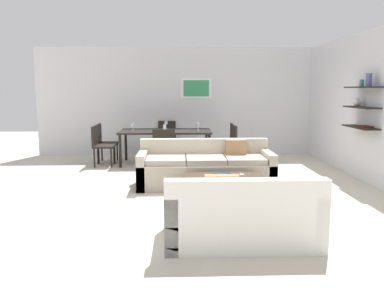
{
  "coord_description": "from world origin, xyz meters",
  "views": [
    {
      "loc": [
        -0.34,
        -6.11,
        1.66
      ],
      "look_at": [
        -0.13,
        0.2,
        0.75
      ],
      "focal_mm": 35.46,
      "sensor_mm": 36.0,
      "label": 1
    }
  ],
  "objects_px": {
    "dining_chair_left_near": "(100,143)",
    "wine_glass_right_far": "(198,125)",
    "wine_glass_left_near": "(132,127)",
    "wine_glass_right_near": "(198,126)",
    "decorative_bowl": "(223,177)",
    "wine_glass_left_far": "(133,125)",
    "coffee_table": "(226,192)",
    "candle_jar": "(242,176)",
    "dining_chair_right_near": "(230,142)",
    "wine_glass_head": "(166,123)",
    "dining_chair_left_far": "(104,140)",
    "dining_table": "(165,133)",
    "loveseat_white": "(240,215)",
    "dining_chair_head": "(167,136)",
    "apple_on_coffee_table": "(213,178)",
    "wine_glass_foot": "(165,127)",
    "dining_chair_foot": "(164,147)",
    "sofa_beige": "(206,169)",
    "dining_chair_right_far": "(227,140)"
  },
  "relations": [
    {
      "from": "dining_chair_foot",
      "to": "dining_chair_head",
      "type": "bearing_deg",
      "value": 90.0
    },
    {
      "from": "loveseat_white",
      "to": "dining_chair_right_near",
      "type": "distance_m",
      "value": 4.28
    },
    {
      "from": "dining_chair_left_far",
      "to": "wine_glass_right_far",
      "type": "bearing_deg",
      "value": -2.67
    },
    {
      "from": "apple_on_coffee_table",
      "to": "wine_glass_left_near",
      "type": "relative_size",
      "value": 0.53
    },
    {
      "from": "wine_glass_head",
      "to": "wine_glass_left_far",
      "type": "distance_m",
      "value": 0.8
    },
    {
      "from": "apple_on_coffee_table",
      "to": "wine_glass_foot",
      "type": "distance_m",
      "value": 2.93
    },
    {
      "from": "wine_glass_left_far",
      "to": "wine_glass_foot",
      "type": "bearing_deg",
      "value": -37.29
    },
    {
      "from": "coffee_table",
      "to": "dining_chair_right_far",
      "type": "bearing_deg",
      "value": 82.51
    },
    {
      "from": "decorative_bowl",
      "to": "wine_glass_right_far",
      "type": "relative_size",
      "value": 2.03
    },
    {
      "from": "decorative_bowl",
      "to": "candle_jar",
      "type": "height_order",
      "value": "decorative_bowl"
    },
    {
      "from": "wine_glass_left_near",
      "to": "wine_glass_foot",
      "type": "height_order",
      "value": "wine_glass_foot"
    },
    {
      "from": "decorative_bowl",
      "to": "wine_glass_right_near",
      "type": "bearing_deg",
      "value": 93.76
    },
    {
      "from": "wine_glass_right_far",
      "to": "dining_table",
      "type": "bearing_deg",
      "value": -170.5
    },
    {
      "from": "dining_chair_head",
      "to": "wine_glass_left_far",
      "type": "bearing_deg",
      "value": -133.25
    },
    {
      "from": "dining_chair_foot",
      "to": "wine_glass_left_far",
      "type": "xyz_separation_m",
      "value": [
        -0.73,
        1.03,
        0.36
      ]
    },
    {
      "from": "coffee_table",
      "to": "wine_glass_left_far",
      "type": "distance_m",
      "value": 3.74
    },
    {
      "from": "decorative_bowl",
      "to": "dining_chair_left_far",
      "type": "xyz_separation_m",
      "value": [
        -2.35,
        3.4,
        0.09
      ]
    },
    {
      "from": "candle_jar",
      "to": "wine_glass_right_near",
      "type": "distance_m",
      "value": 3.05
    },
    {
      "from": "dining_chair_foot",
      "to": "wine_glass_left_near",
      "type": "xyz_separation_m",
      "value": [
        -0.73,
        0.78,
        0.35
      ]
    },
    {
      "from": "dining_chair_right_near",
      "to": "dining_chair_left_near",
      "type": "bearing_deg",
      "value": 180.0
    },
    {
      "from": "loveseat_white",
      "to": "wine_glass_head",
      "type": "bearing_deg",
      "value": 101.25
    },
    {
      "from": "dining_chair_right_far",
      "to": "wine_glass_head",
      "type": "bearing_deg",
      "value": 171.48
    },
    {
      "from": "decorative_bowl",
      "to": "wine_glass_left_far",
      "type": "height_order",
      "value": "wine_glass_left_far"
    },
    {
      "from": "dining_chair_left_far",
      "to": "wine_glass_left_near",
      "type": "distance_m",
      "value": 0.84
    },
    {
      "from": "dining_chair_left_near",
      "to": "wine_glass_right_far",
      "type": "distance_m",
      "value": 2.21
    },
    {
      "from": "candle_jar",
      "to": "dining_chair_right_near",
      "type": "xyz_separation_m",
      "value": [
        0.21,
        2.88,
        0.09
      ]
    },
    {
      "from": "wine_glass_right_far",
      "to": "wine_glass_left_near",
      "type": "height_order",
      "value": "wine_glass_right_far"
    },
    {
      "from": "loveseat_white",
      "to": "dining_chair_foot",
      "type": "bearing_deg",
      "value": 105.28
    },
    {
      "from": "coffee_table",
      "to": "wine_glass_right_far",
      "type": "xyz_separation_m",
      "value": [
        -0.25,
        3.26,
        0.67
      ]
    },
    {
      "from": "wine_glass_left_near",
      "to": "wine_glass_right_near",
      "type": "bearing_deg",
      "value": 0.0
    },
    {
      "from": "coffee_table",
      "to": "loveseat_white",
      "type": "bearing_deg",
      "value": -90.07
    },
    {
      "from": "sofa_beige",
      "to": "dining_chair_right_far",
      "type": "height_order",
      "value": "dining_chair_right_far"
    },
    {
      "from": "wine_glass_head",
      "to": "dining_chair_left_far",
      "type": "bearing_deg",
      "value": -171.48
    },
    {
      "from": "wine_glass_foot",
      "to": "dining_chair_right_far",
      "type": "bearing_deg",
      "value": 24.89
    },
    {
      "from": "apple_on_coffee_table",
      "to": "dining_table",
      "type": "xyz_separation_m",
      "value": [
        -0.79,
        3.22,
        0.27
      ]
    },
    {
      "from": "dining_chair_foot",
      "to": "wine_glass_foot",
      "type": "distance_m",
      "value": 0.59
    },
    {
      "from": "coffee_table",
      "to": "wine_glass_left_near",
      "type": "xyz_separation_m",
      "value": [
        -1.71,
        3.01,
        0.66
      ]
    },
    {
      "from": "dining_chair_right_near",
      "to": "wine_glass_head",
      "type": "distance_m",
      "value": 1.61
    },
    {
      "from": "sofa_beige",
      "to": "dining_table",
      "type": "height_order",
      "value": "sofa_beige"
    },
    {
      "from": "dining_chair_foot",
      "to": "wine_glass_foot",
      "type": "bearing_deg",
      "value": 90.0
    },
    {
      "from": "dining_chair_right_near",
      "to": "wine_glass_right_near",
      "type": "bearing_deg",
      "value": 171.68
    },
    {
      "from": "dining_chair_foot",
      "to": "wine_glass_right_far",
      "type": "bearing_deg",
      "value": 54.42
    },
    {
      "from": "apple_on_coffee_table",
      "to": "dining_chair_right_far",
      "type": "height_order",
      "value": "dining_chair_right_far"
    },
    {
      "from": "coffee_table",
      "to": "wine_glass_right_far",
      "type": "distance_m",
      "value": 3.34
    },
    {
      "from": "dining_chair_right_near",
      "to": "wine_glass_right_near",
      "type": "height_order",
      "value": "wine_glass_right_near"
    },
    {
      "from": "coffee_table",
      "to": "wine_glass_right_far",
      "type": "bearing_deg",
      "value": 94.31
    },
    {
      "from": "dining_table",
      "to": "decorative_bowl",
      "type": "bearing_deg",
      "value": -73.59
    },
    {
      "from": "loveseat_white",
      "to": "dining_chair_foot",
      "type": "relative_size",
      "value": 1.87
    },
    {
      "from": "dining_table",
      "to": "dining_chair_left_near",
      "type": "height_order",
      "value": "dining_chair_left_near"
    },
    {
      "from": "candle_jar",
      "to": "wine_glass_head",
      "type": "relative_size",
      "value": 0.43
    }
  ]
}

